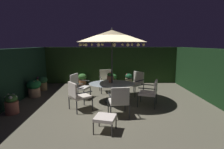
# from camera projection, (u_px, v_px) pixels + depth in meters

# --- Properties ---
(ground_plane) EXTENTS (7.88, 7.56, 0.02)m
(ground_plane) POSITION_uv_depth(u_px,v_px,m) (113.00, 105.00, 6.29)
(ground_plane) COLOR #5E5A49
(hedge_backdrop_rear) EXTENTS (7.88, 0.30, 2.03)m
(hedge_backdrop_rear) POSITION_uv_depth(u_px,v_px,m) (111.00, 65.00, 9.69)
(hedge_backdrop_rear) COLOR #1E3417
(hedge_backdrop_rear) RESTS_ON ground_plane
(hedge_backdrop_left) EXTENTS (0.30, 7.56, 2.03)m
(hedge_backdrop_left) POSITION_uv_depth(u_px,v_px,m) (6.00, 78.00, 6.03)
(hedge_backdrop_left) COLOR black
(hedge_backdrop_left) RESTS_ON ground_plane
(hedge_backdrop_right) EXTENTS (0.30, 7.56, 2.03)m
(hedge_backdrop_right) POSITION_uv_depth(u_px,v_px,m) (218.00, 77.00, 6.20)
(hedge_backdrop_right) COLOR #163217
(hedge_backdrop_right) RESTS_ON ground_plane
(patio_dining_table) EXTENTS (1.77, 1.33, 0.73)m
(patio_dining_table) POSITION_uv_depth(u_px,v_px,m) (112.00, 86.00, 6.52)
(patio_dining_table) COLOR #2A3134
(patio_dining_table) RESTS_ON ground_plane
(patio_umbrella) EXTENTS (2.55, 2.55, 2.77)m
(patio_umbrella) POSITION_uv_depth(u_px,v_px,m) (112.00, 36.00, 6.19)
(patio_umbrella) COLOR #2C2B2E
(patio_umbrella) RESTS_ON ground_plane
(centerpiece_planter) EXTENTS (0.26, 0.26, 0.40)m
(centerpiece_planter) POSITION_uv_depth(u_px,v_px,m) (110.00, 77.00, 6.57)
(centerpiece_planter) COLOR #AF694A
(centerpiece_planter) RESTS_ON patio_dining_table
(patio_chair_north) EXTENTS (0.66, 0.68, 0.97)m
(patio_chair_north) POSITION_uv_depth(u_px,v_px,m) (119.00, 99.00, 5.12)
(patio_chair_north) COLOR #2C2E31
(patio_chair_north) RESTS_ON ground_plane
(patio_chair_northeast) EXTENTS (0.79, 0.79, 0.94)m
(patio_chair_northeast) POSITION_uv_depth(u_px,v_px,m) (150.00, 91.00, 6.05)
(patio_chair_northeast) COLOR #282E2D
(patio_chair_northeast) RESTS_ON ground_plane
(patio_chair_east) EXTENTS (0.84, 0.84, 0.99)m
(patio_chair_east) POSITION_uv_depth(u_px,v_px,m) (136.00, 82.00, 7.51)
(patio_chair_east) COLOR #292F32
(patio_chair_east) RESTS_ON ground_plane
(patio_chair_southeast) EXTENTS (0.68, 0.71, 1.01)m
(patio_chair_southeast) POSITION_uv_depth(u_px,v_px,m) (106.00, 79.00, 7.93)
(patio_chair_southeast) COLOR #2C2D33
(patio_chair_southeast) RESTS_ON ground_plane
(patio_chair_south) EXTENTS (0.79, 0.79, 0.98)m
(patio_chair_south) POSITION_uv_depth(u_px,v_px,m) (78.00, 85.00, 6.98)
(patio_chair_south) COLOR #2A312B
(patio_chair_south) RESTS_ON ground_plane
(patio_chair_southwest) EXTENTS (0.84, 0.84, 0.97)m
(patio_chair_southwest) POSITION_uv_depth(u_px,v_px,m) (78.00, 94.00, 5.65)
(patio_chair_southwest) COLOR #2B2C34
(patio_chair_southwest) RESTS_ON ground_plane
(ottoman_footrest) EXTENTS (0.61, 0.59, 0.41)m
(ottoman_footrest) POSITION_uv_depth(u_px,v_px,m) (105.00, 118.00, 4.29)
(ottoman_footrest) COLOR #302D2E
(ottoman_footrest) RESTS_ON ground_plane
(potted_plant_front_corner) EXTENTS (0.48, 0.48, 0.67)m
(potted_plant_front_corner) POSITION_uv_depth(u_px,v_px,m) (42.00, 83.00, 8.20)
(potted_plant_front_corner) COLOR olive
(potted_plant_front_corner) RESTS_ON ground_plane
(potted_plant_back_right) EXTENTS (0.38, 0.38, 0.62)m
(potted_plant_back_right) POSITION_uv_depth(u_px,v_px,m) (129.00, 79.00, 9.24)
(potted_plant_back_right) COLOR #7A6F55
(potted_plant_back_right) RESTS_ON ground_plane
(potted_plant_left_far) EXTENTS (0.48, 0.48, 0.59)m
(potted_plant_left_far) POSITION_uv_depth(u_px,v_px,m) (82.00, 79.00, 9.37)
(potted_plant_left_far) COLOR #AE6B48
(potted_plant_left_far) RESTS_ON ground_plane
(potted_plant_back_left) EXTENTS (0.48, 0.48, 0.59)m
(potted_plant_back_left) POSITION_uv_depth(u_px,v_px,m) (113.00, 79.00, 9.38)
(potted_plant_back_left) COLOR tan
(potted_plant_back_left) RESTS_ON ground_plane
(potted_plant_back_center) EXTENTS (0.40, 0.40, 0.63)m
(potted_plant_back_center) POSITION_uv_depth(u_px,v_px,m) (12.00, 104.00, 5.42)
(potted_plant_back_center) COLOR #AF6050
(potted_plant_back_center) RESTS_ON ground_plane
(potted_plant_right_near) EXTENTS (0.56, 0.56, 0.73)m
(potted_plant_right_near) POSITION_uv_depth(u_px,v_px,m) (34.00, 88.00, 7.15)
(potted_plant_right_near) COLOR tan
(potted_plant_right_near) RESTS_ON ground_plane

